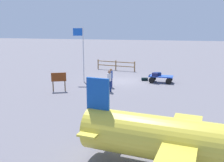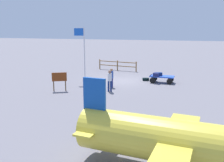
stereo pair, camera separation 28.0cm
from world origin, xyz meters
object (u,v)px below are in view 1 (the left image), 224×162
object	(u,v)px
luggage_cart	(161,78)
worker_lead	(109,79)
suitcase_navy	(157,74)
worker_trailing	(111,77)
airplane_near	(191,143)
suitcase_dark	(155,75)
signboard	(59,79)
flagpole	(82,49)
suitcase_olive	(145,79)

from	to	relation	value
luggage_cart	worker_lead	size ratio (longest dim) A/B	1.30
worker_lead	suitcase_navy	bearing A→B (deg)	-130.07
worker_trailing	airplane_near	xyz separation A→B (m)	(-5.53, 11.91, 0.35)
suitcase_dark	worker_trailing	distance (m)	4.18
signboard	flagpole	bearing A→B (deg)	-101.13
luggage_cart	suitcase_dark	distance (m)	0.68
suitcase_navy	worker_trailing	world-z (taller)	worker_trailing
airplane_near	signboard	xyz separation A→B (m)	(9.18, -9.75, -0.24)
worker_trailing	suitcase_navy	bearing A→B (deg)	-143.72
suitcase_dark	suitcase_olive	xyz separation A→B (m)	(0.98, -0.83, -0.65)
suitcase_dark	signboard	bearing A→B (deg)	32.15
luggage_cart	suitcase_navy	distance (m)	0.43
airplane_near	suitcase_dark	bearing A→B (deg)	-81.79
suitcase_dark	worker_trailing	world-z (taller)	worker_trailing
flagpole	suitcase_dark	bearing A→B (deg)	-172.17
suitcase_navy	airplane_near	world-z (taller)	airplane_near
worker_lead	worker_trailing	distance (m)	1.44
suitcase_dark	worker_trailing	xyz separation A→B (m)	(3.47, 2.32, 0.11)
luggage_cart	suitcase_navy	size ratio (longest dim) A/B	3.20
suitcase_navy	flagpole	bearing A→B (deg)	10.73
suitcase_dark	worker_lead	xyz separation A→B (m)	(3.27, 3.75, 0.20)
suitcase_navy	flagpole	xyz separation A→B (m)	(6.62, 1.25, 2.18)
worker_lead	airplane_near	bearing A→B (deg)	116.90
luggage_cart	suitcase_navy	world-z (taller)	suitcase_navy
luggage_cart	flagpole	distance (m)	7.44
worker_trailing	flagpole	xyz separation A→B (m)	(2.95, -1.44, 2.06)
suitcase_navy	suitcase_olive	world-z (taller)	suitcase_navy
luggage_cart	suitcase_olive	distance (m)	1.58
worker_trailing	signboard	world-z (taller)	worker_trailing
suitcase_navy	flagpole	size ratio (longest dim) A/B	0.14
suitcase_olive	flagpole	xyz separation A→B (m)	(5.44, 1.71, 2.82)
worker_trailing	airplane_near	bearing A→B (deg)	114.90
worker_trailing	flagpole	bearing A→B (deg)	-26.07
worker_trailing	signboard	distance (m)	4.24
suitcase_dark	airplane_near	world-z (taller)	airplane_near
worker_lead	signboard	distance (m)	3.93
suitcase_dark	worker_lead	bearing A→B (deg)	48.91
luggage_cart	flagpole	world-z (taller)	flagpole
worker_lead	worker_trailing	bearing A→B (deg)	-81.66
worker_trailing	flagpole	distance (m)	3.87
suitcase_olive	flagpole	distance (m)	6.36
signboard	suitcase_navy	bearing A→B (deg)	-146.48
signboard	worker_lead	bearing A→B (deg)	-169.24
luggage_cart	suitcase_dark	world-z (taller)	suitcase_dark
luggage_cart	airplane_near	distance (m)	14.68
suitcase_navy	signboard	world-z (taller)	signboard
flagpole	luggage_cart	bearing A→B (deg)	-169.96
luggage_cart	airplane_near	xyz separation A→B (m)	(-1.57, 14.57, 0.79)
suitcase_olive	flagpole	size ratio (longest dim) A/B	0.13
suitcase_dark	flagpole	size ratio (longest dim) A/B	0.11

